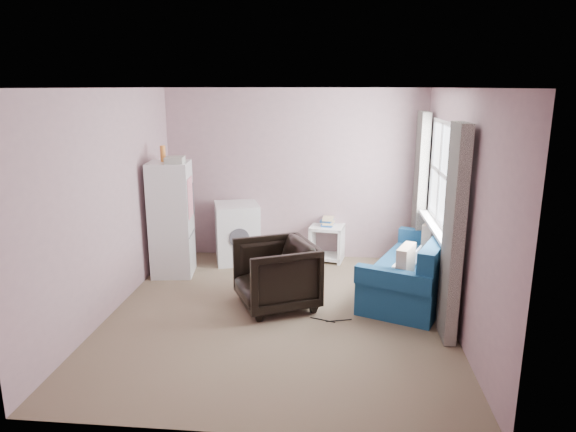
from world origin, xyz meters
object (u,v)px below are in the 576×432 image
object	(u,v)px
armchair	(276,271)
fridge	(171,218)
side_table	(327,240)
washing_machine	(237,231)
sofa	(418,272)

from	to	relation	value
armchair	fridge	distance (m)	1.83
fridge	side_table	world-z (taller)	fridge
washing_machine	sofa	distance (m)	2.68
washing_machine	fridge	bearing A→B (deg)	-158.42
washing_machine	side_table	xyz separation A→B (m)	(1.32, 0.20, -0.15)
armchair	sofa	bearing A→B (deg)	80.60
armchair	washing_machine	world-z (taller)	washing_machine
fridge	sofa	world-z (taller)	fridge
sofa	armchair	bearing A→B (deg)	-141.92
armchair	washing_machine	bearing A→B (deg)	-179.19
fridge	sofa	bearing A→B (deg)	-15.26
side_table	armchair	bearing A→B (deg)	-107.84
washing_machine	sofa	size ratio (longest dim) A/B	0.42
fridge	armchair	bearing A→B (deg)	-38.72
fridge	side_table	size ratio (longest dim) A/B	2.72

